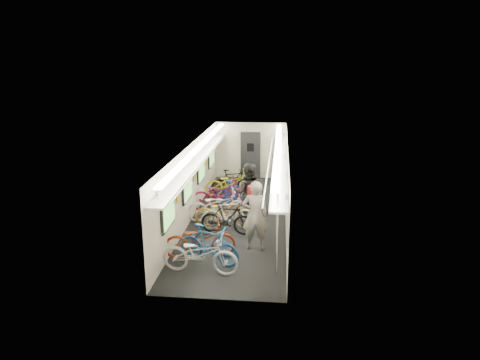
% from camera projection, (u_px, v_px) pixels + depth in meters
% --- Properties ---
extents(train_car_shell, '(10.00, 10.00, 10.00)m').
position_uv_depth(train_car_shell, '(230.00, 162.00, 14.12)').
color(train_car_shell, black).
rests_on(train_car_shell, ground).
extents(bicycle_0, '(1.93, 0.85, 0.98)m').
position_uv_depth(bicycle_0, '(200.00, 254.00, 10.05)').
color(bicycle_0, silver).
rests_on(bicycle_0, ground).
extents(bicycle_1, '(1.72, 1.03, 1.00)m').
position_uv_depth(bicycle_1, '(209.00, 245.00, 10.54)').
color(bicycle_1, '#1A569D').
rests_on(bicycle_1, ground).
extents(bicycle_2, '(1.93, 1.02, 0.96)m').
position_uv_depth(bicycle_2, '(200.00, 239.00, 10.90)').
color(bicycle_2, maroon).
rests_on(bicycle_2, ground).
extents(bicycle_3, '(1.62, 0.60, 0.95)m').
position_uv_depth(bicycle_3, '(227.00, 219.00, 12.36)').
color(bicycle_3, black).
rests_on(bicycle_3, ground).
extents(bicycle_4, '(1.85, 0.91, 0.93)m').
position_uv_depth(bicycle_4, '(224.00, 211.00, 13.00)').
color(bicycle_4, '#BA7411').
rests_on(bicycle_4, ground).
extents(bicycle_5, '(1.66, 0.78, 0.96)m').
position_uv_depth(bicycle_5, '(228.00, 214.00, 12.73)').
color(bicycle_5, silver).
rests_on(bicycle_5, ground).
extents(bicycle_6, '(2.03, 1.18, 1.01)m').
position_uv_depth(bicycle_6, '(217.00, 205.00, 13.42)').
color(bicycle_6, silver).
rests_on(bicycle_6, ground).
extents(bicycle_7, '(1.63, 0.86, 0.94)m').
position_uv_depth(bicycle_7, '(236.00, 194.00, 14.68)').
color(bicycle_7, '#1C33A9').
rests_on(bicycle_7, ground).
extents(bicycle_8, '(2.14, 1.43, 1.06)m').
position_uv_depth(bicycle_8, '(220.00, 194.00, 14.52)').
color(bicycle_8, maroon).
rests_on(bicycle_8, ground).
extents(bicycle_9, '(1.67, 1.00, 0.97)m').
position_uv_depth(bicycle_9, '(232.00, 182.00, 16.16)').
color(bicycle_9, black).
rests_on(bicycle_9, ground).
extents(bicycle_10, '(1.98, 1.03, 0.99)m').
position_uv_depth(bicycle_10, '(231.00, 183.00, 15.93)').
color(bicycle_10, gold).
rests_on(bicycle_10, ground).
extents(passenger_near, '(0.71, 0.48, 1.89)m').
position_uv_depth(passenger_near, '(255.00, 215.00, 11.25)').
color(passenger_near, slate).
rests_on(passenger_near, ground).
extents(passenger_mid, '(0.94, 0.74, 1.88)m').
position_uv_depth(passenger_mid, '(248.00, 193.00, 13.24)').
color(passenger_mid, black).
rests_on(passenger_mid, ground).
extents(backpack, '(0.28, 0.18, 0.38)m').
position_uv_depth(backpack, '(253.00, 192.00, 12.12)').
color(backpack, '#AC1311').
rests_on(backpack, passenger_near).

